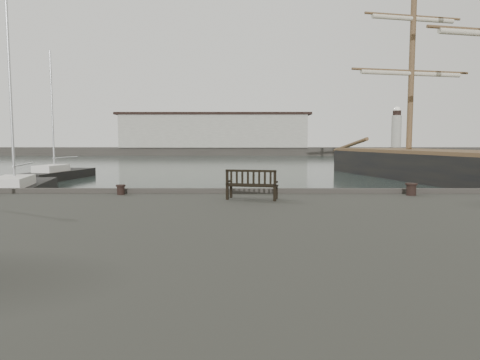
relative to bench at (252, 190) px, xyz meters
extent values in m
plane|color=black|center=(0.50, 1.95, -1.88)|extent=(400.00, 400.00, 0.00)
cube|color=#383530|center=(0.50, 93.95, -0.88)|extent=(140.00, 8.00, 2.00)
cube|color=#A2A296|center=(-7.50, 93.95, 4.12)|extent=(46.00, 9.00, 8.00)
cube|color=black|center=(-7.50, 93.95, 8.42)|extent=(48.00, 9.50, 0.60)
cylinder|color=#A2A296|center=(38.50, 93.95, 4.12)|extent=(2.40, 2.40, 8.00)
sphere|color=silver|center=(38.50, 93.95, 9.52)|extent=(1.61, 1.61, 1.61)
cube|color=black|center=(0.01, 0.03, 0.16)|extent=(1.83, 0.96, 0.04)
cube|color=black|center=(-0.05, -0.22, 0.42)|extent=(1.71, 0.44, 0.52)
cube|color=black|center=(0.01, 0.03, -0.08)|extent=(1.70, 0.85, 0.48)
cylinder|color=black|center=(-4.88, 1.32, -0.13)|extent=(0.44, 0.44, 0.37)
cylinder|color=black|center=(5.89, 1.15, -0.09)|extent=(0.52, 0.52, 0.45)
cube|color=black|center=(-14.61, 12.36, -1.78)|extent=(5.40, 11.82, 1.40)
cube|color=silver|center=(-14.61, 12.36, -0.78)|extent=(2.72, 4.34, 0.60)
cylinder|color=#B2B5B7|center=(-14.61, 12.36, 5.82)|extent=(0.16, 0.16, 13.79)
cube|color=black|center=(-17.53, 25.02, -1.78)|extent=(3.89, 10.03, 1.40)
cube|color=silver|center=(-17.53, 25.02, -0.78)|extent=(2.16, 3.62, 0.60)
cylinder|color=#B2B5B7|center=(-17.53, 25.02, 4.35)|extent=(0.16, 0.16, 10.86)
cylinder|color=brown|center=(16.68, 29.30, 12.19)|extent=(0.57, 0.57, 23.26)
camera|label=1|loc=(-0.33, -14.51, 1.67)|focal=32.00mm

